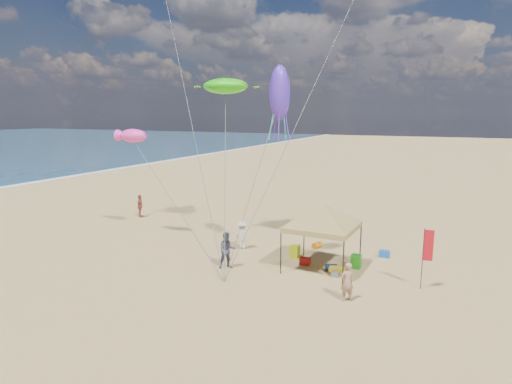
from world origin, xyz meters
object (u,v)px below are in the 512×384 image
(canopy_tent, at_px, (323,206))
(chair_green, at_px, (356,261))
(person_near_c, at_px, (242,235))
(person_near_b, at_px, (227,250))
(cooler_red, at_px, (305,261))
(beach_cart, at_px, (339,270))
(person_near_a, at_px, (347,282))
(cooler_blue, at_px, (384,254))
(person_far_a, at_px, (140,206))
(chair_yellow, at_px, (294,251))
(feather_flag, at_px, (427,249))

(canopy_tent, relative_size, chair_green, 9.19)
(person_near_c, bearing_deg, chair_green, 153.49)
(person_near_b, height_order, person_near_c, person_near_b)
(cooler_red, xyz_separation_m, beach_cart, (1.94, -0.51, 0.01))
(person_near_a, xyz_separation_m, person_near_b, (-6.54, 1.31, 0.10))
(cooler_red, distance_m, person_near_c, 4.42)
(cooler_blue, distance_m, person_far_a, 18.74)
(cooler_red, height_order, chair_yellow, chair_yellow)
(cooler_blue, height_order, person_far_a, person_far_a)
(chair_green, bearing_deg, person_far_a, 166.67)
(canopy_tent, xyz_separation_m, person_far_a, (-15.98, 5.07, -2.43))
(chair_green, bearing_deg, person_near_a, -83.10)
(chair_green, bearing_deg, cooler_red, -165.46)
(canopy_tent, bearing_deg, chair_green, 29.70)
(cooler_blue, distance_m, person_near_b, 8.86)
(cooler_red, bearing_deg, feather_flag, -7.71)
(cooler_blue, xyz_separation_m, person_near_a, (-0.57, -6.55, 0.67))
(chair_green, height_order, person_near_c, person_near_c)
(cooler_red, bearing_deg, chair_yellow, 135.85)
(cooler_red, height_order, person_near_b, person_near_b)
(cooler_blue, height_order, person_near_b, person_near_b)
(canopy_tent, distance_m, person_far_a, 16.94)
(feather_flag, bearing_deg, person_near_b, -171.55)
(beach_cart, bearing_deg, person_near_b, -162.52)
(feather_flag, xyz_separation_m, person_near_a, (-2.94, -2.72, -1.06))
(chair_green, bearing_deg, chair_yellow, 175.97)
(cooler_blue, distance_m, chair_yellow, 5.03)
(canopy_tent, xyz_separation_m, chair_green, (1.59, 0.91, -2.95))
(chair_yellow, height_order, person_near_c, person_near_c)
(beach_cart, height_order, person_near_b, person_near_b)
(chair_yellow, height_order, person_far_a, person_far_a)
(feather_flag, bearing_deg, chair_green, 156.85)
(person_near_b, bearing_deg, cooler_blue, -4.02)
(person_near_b, distance_m, person_far_a, 13.52)
(chair_yellow, relative_size, person_far_a, 0.40)
(chair_yellow, relative_size, person_near_a, 0.41)
(chair_yellow, distance_m, person_far_a, 14.63)
(person_far_a, bearing_deg, person_near_c, -134.51)
(chair_yellow, xyz_separation_m, beach_cart, (2.87, -1.42, -0.15))
(cooler_red, relative_size, cooler_blue, 1.00)
(cooler_blue, bearing_deg, cooler_red, -140.13)
(feather_flag, relative_size, chair_yellow, 4.09)
(chair_green, relative_size, chair_yellow, 1.00)
(cooler_blue, height_order, person_near_a, person_near_a)
(person_near_a, bearing_deg, feather_flag, 179.15)
(canopy_tent, bearing_deg, person_near_a, -57.47)
(feather_flag, distance_m, chair_yellow, 7.31)
(person_near_b, bearing_deg, cooler_red, -7.94)
(person_near_a, bearing_deg, canopy_tent, -101.07)
(chair_yellow, height_order, person_near_a, person_near_a)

